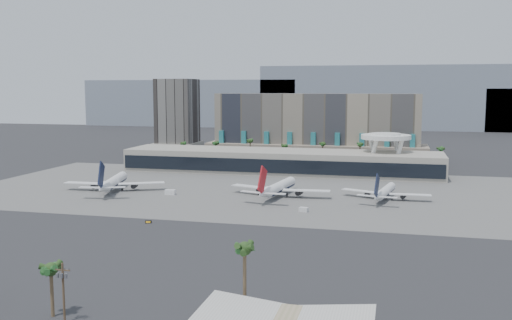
% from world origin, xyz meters
% --- Properties ---
extents(ground, '(900.00, 900.00, 0.00)m').
position_xyz_m(ground, '(0.00, 0.00, 0.00)').
color(ground, '#232326').
rests_on(ground, ground).
extents(apron_pad, '(260.00, 130.00, 0.06)m').
position_xyz_m(apron_pad, '(0.00, 55.00, 0.03)').
color(apron_pad, '#5B5B59').
rests_on(apron_pad, ground).
extents(mountain_ridge, '(680.00, 60.00, 70.00)m').
position_xyz_m(mountain_ridge, '(27.88, 470.00, 29.89)').
color(mountain_ridge, gray).
rests_on(mountain_ridge, ground).
extents(hotel, '(140.00, 30.00, 42.00)m').
position_xyz_m(hotel, '(10.00, 174.41, 16.81)').
color(hotel, gray).
rests_on(hotel, ground).
extents(office_tower, '(30.00, 30.00, 52.00)m').
position_xyz_m(office_tower, '(-95.00, 200.00, 22.94)').
color(office_tower, black).
rests_on(office_tower, ground).
extents(terminal, '(170.00, 32.50, 14.50)m').
position_xyz_m(terminal, '(0.00, 109.84, 6.52)').
color(terminal, '#B9B2A2').
rests_on(terminal, ground).
extents(saucer_structure, '(26.00, 26.00, 21.89)m').
position_xyz_m(saucer_structure, '(55.00, 116.00, 18.45)').
color(saucer_structure, white).
rests_on(saucer_structure, ground).
extents(palm_row, '(157.80, 2.80, 13.10)m').
position_xyz_m(palm_row, '(7.00, 145.00, 10.50)').
color(palm_row, brown).
rests_on(palm_row, ground).
extents(utility_pole, '(3.20, 0.85, 12.00)m').
position_xyz_m(utility_pole, '(-2.00, -96.09, 7.14)').
color(utility_pole, '#4C3826').
rests_on(utility_pole, ground).
extents(airliner_left, '(44.03, 45.72, 16.05)m').
position_xyz_m(airliner_left, '(-61.37, 37.21, 4.05)').
color(airliner_left, white).
rests_on(airliner_left, ground).
extents(airliner_centre, '(43.69, 45.25, 15.67)m').
position_xyz_m(airliner_centre, '(12.57, 41.52, 3.95)').
color(airliner_centre, white).
rests_on(airliner_centre, ground).
extents(airliner_right, '(36.41, 37.79, 13.14)m').
position_xyz_m(airliner_right, '(56.29, 45.56, 3.31)').
color(airliner_right, white).
rests_on(airliner_right, ground).
extents(service_vehicle_a, '(4.57, 2.48, 2.16)m').
position_xyz_m(service_vehicle_a, '(-33.45, 34.68, 1.08)').
color(service_vehicle_a, white).
rests_on(service_vehicle_a, ground).
extents(service_vehicle_b, '(3.64, 2.64, 1.68)m').
position_xyz_m(service_vehicle_b, '(27.61, 14.55, 0.84)').
color(service_vehicle_b, silver).
rests_on(service_vehicle_b, ground).
extents(taxiway_sign, '(2.15, 0.84, 0.98)m').
position_xyz_m(taxiway_sign, '(-20.68, -15.84, 0.48)').
color(taxiway_sign, black).
rests_on(taxiway_sign, ground).
extents(near_palm_a, '(6.00, 6.00, 11.17)m').
position_xyz_m(near_palm_a, '(-6.00, -93.87, 8.36)').
color(near_palm_a, brown).
rests_on(near_palm_a, ground).
extents(near_palm_b, '(6.00, 6.00, 15.69)m').
position_xyz_m(near_palm_b, '(31.65, -85.66, 12.76)').
color(near_palm_b, brown).
rests_on(near_palm_b, ground).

